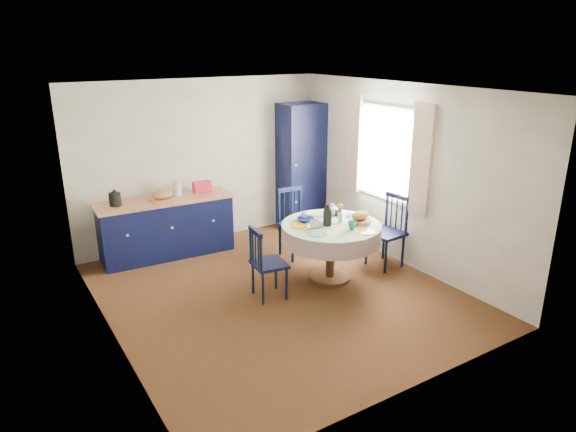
% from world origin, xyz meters
% --- Properties ---
extents(floor, '(4.50, 4.50, 0.00)m').
position_xyz_m(floor, '(0.00, 0.00, 0.00)').
color(floor, black).
rests_on(floor, ground).
extents(ceiling, '(4.50, 4.50, 0.00)m').
position_xyz_m(ceiling, '(0.00, 0.00, 2.50)').
color(ceiling, white).
rests_on(ceiling, wall_back).
extents(wall_back, '(4.00, 0.02, 2.50)m').
position_xyz_m(wall_back, '(0.00, 2.25, 1.25)').
color(wall_back, white).
rests_on(wall_back, floor).
extents(wall_left, '(0.02, 4.50, 2.50)m').
position_xyz_m(wall_left, '(-2.00, 0.00, 1.25)').
color(wall_left, white).
rests_on(wall_left, floor).
extents(wall_right, '(0.02, 4.50, 2.50)m').
position_xyz_m(wall_right, '(2.00, 0.00, 1.25)').
color(wall_right, white).
rests_on(wall_right, floor).
extents(window, '(0.10, 1.74, 1.45)m').
position_xyz_m(window, '(1.95, 0.30, 1.52)').
color(window, white).
rests_on(window, wall_right).
extents(kitchen_counter, '(1.96, 0.69, 1.10)m').
position_xyz_m(kitchen_counter, '(-0.75, 1.92, 0.45)').
color(kitchen_counter, black).
rests_on(kitchen_counter, floor).
extents(pantry_cabinet, '(0.72, 0.53, 2.07)m').
position_xyz_m(pantry_cabinet, '(1.66, 2.00, 1.03)').
color(pantry_cabinet, black).
rests_on(pantry_cabinet, floor).
extents(dining_table, '(1.28, 1.28, 1.06)m').
position_xyz_m(dining_table, '(0.79, -0.03, 0.65)').
color(dining_table, '#4F3A16').
rests_on(dining_table, floor).
extents(chair_left, '(0.43, 0.45, 0.91)m').
position_xyz_m(chair_left, '(-0.17, -0.02, 0.46)').
color(chair_left, black).
rests_on(chair_left, floor).
extents(chair_far, '(0.45, 0.43, 1.00)m').
position_xyz_m(chair_far, '(0.85, 0.93, 0.51)').
color(chair_far, black).
rests_on(chair_far, floor).
extents(chair_right, '(0.47, 0.48, 1.01)m').
position_xyz_m(chair_right, '(1.74, -0.07, 0.51)').
color(chair_right, black).
rests_on(chair_right, floor).
extents(mug_a, '(0.13, 0.13, 0.10)m').
position_xyz_m(mug_a, '(0.52, -0.03, 0.83)').
color(mug_a, silver).
rests_on(mug_a, dining_table).
extents(mug_b, '(0.11, 0.11, 0.10)m').
position_xyz_m(mug_b, '(0.89, -0.32, 0.83)').
color(mug_b, '#286D66').
rests_on(mug_b, dining_table).
extents(mug_c, '(0.12, 0.12, 0.09)m').
position_xyz_m(mug_c, '(1.06, 0.21, 0.82)').
color(mug_c, black).
rests_on(mug_c, dining_table).
extents(mug_d, '(0.10, 0.10, 0.09)m').
position_xyz_m(mug_d, '(0.60, 0.33, 0.82)').
color(mug_d, silver).
rests_on(mug_d, dining_table).
extents(cobalt_bowl, '(0.22, 0.22, 0.05)m').
position_xyz_m(cobalt_bowl, '(0.56, 0.24, 0.80)').
color(cobalt_bowl, navy).
rests_on(cobalt_bowl, dining_table).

